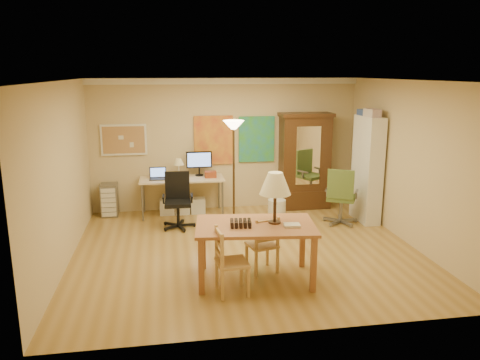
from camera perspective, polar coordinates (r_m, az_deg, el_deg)
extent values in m
plane|color=olive|center=(7.69, 0.76, -8.53)|extent=(5.50, 5.50, 0.00)
cube|color=white|center=(9.58, -1.80, 11.96)|extent=(5.50, 0.08, 0.12)
cube|color=tan|center=(9.63, -13.98, 4.78)|extent=(0.90, 0.04, 0.62)
cube|color=gold|center=(9.65, -3.23, 4.87)|extent=(0.80, 0.04, 1.00)
cube|color=teal|center=(9.79, 2.04, 4.99)|extent=(0.75, 0.04, 0.95)
cube|color=brown|center=(6.40, 1.89, -5.61)|extent=(1.71, 1.14, 0.04)
cube|color=brown|center=(6.14, -4.74, -10.48)|extent=(0.08, 0.08, 0.76)
cube|color=brown|center=(6.26, 8.95, -10.13)|extent=(0.08, 0.08, 0.76)
cube|color=brown|center=(6.90, -4.53, -7.76)|extent=(0.08, 0.08, 0.76)
cube|color=brown|center=(7.01, 7.61, -7.51)|extent=(0.08, 0.08, 0.76)
cylinder|color=black|center=(6.46, 4.24, -5.13)|extent=(0.17, 0.17, 0.02)
cylinder|color=black|center=(6.40, 4.27, -3.40)|extent=(0.04, 0.04, 0.43)
cone|color=#F6EDC1|center=(6.31, 4.32, -0.41)|extent=(0.43, 0.43, 0.30)
cube|color=silver|center=(6.34, 6.35, -5.50)|extent=(0.23, 0.18, 0.03)
cube|color=black|center=(6.29, 0.09, -5.30)|extent=(0.33, 0.27, 0.09)
cube|color=tan|center=(6.79, 2.70, -7.91)|extent=(0.47, 0.46, 0.04)
cube|color=tan|center=(7.07, 3.34, -8.86)|extent=(0.04, 0.04, 0.38)
cube|color=tan|center=(6.93, 0.82, -9.30)|extent=(0.04, 0.04, 0.38)
cube|color=tan|center=(6.81, 4.59, -9.78)|extent=(0.04, 0.04, 0.38)
cube|color=tan|center=(6.67, 1.98, -10.26)|extent=(0.04, 0.04, 0.38)
cube|color=tan|center=(6.65, 4.65, -6.35)|extent=(0.04, 0.04, 0.45)
cube|color=tan|center=(6.51, 2.01, -6.77)|extent=(0.04, 0.04, 0.45)
cube|color=tan|center=(6.56, 3.35, -6.20)|extent=(0.33, 0.11, 0.04)
cube|color=tan|center=(6.14, -0.97, -10.05)|extent=(0.43, 0.45, 0.04)
cube|color=tan|center=(6.11, 1.02, -12.43)|extent=(0.04, 0.04, 0.40)
cube|color=tan|center=(6.42, 0.15, -11.10)|extent=(0.04, 0.04, 0.40)
cube|color=tan|center=(6.04, -2.15, -12.77)|extent=(0.04, 0.04, 0.40)
cube|color=tan|center=(6.35, -2.86, -11.40)|extent=(0.04, 0.04, 0.40)
cube|color=tan|center=(5.85, -2.19, -8.76)|extent=(0.04, 0.04, 0.47)
cube|color=tan|center=(6.18, -2.91, -7.56)|extent=(0.04, 0.04, 0.47)
cube|color=tan|center=(6.00, -2.56, -7.73)|extent=(0.06, 0.36, 0.05)
cylinder|color=#422F1A|center=(8.53, -0.75, -6.17)|extent=(0.30, 0.30, 0.03)
cylinder|color=#422F1A|center=(8.26, -0.77, 0.06)|extent=(0.04, 0.04, 1.89)
cone|color=#FFE0A5|center=(8.10, -0.79, 6.73)|extent=(0.37, 0.37, 0.15)
cube|color=beige|center=(9.40, -7.11, 0.16)|extent=(1.66, 0.73, 0.03)
cylinder|color=slate|center=(9.19, -11.82, -2.75)|extent=(0.04, 0.04, 0.73)
cylinder|color=slate|center=(9.25, -2.14, -2.38)|extent=(0.04, 0.04, 0.73)
cylinder|color=slate|center=(9.79, -11.67, -1.76)|extent=(0.04, 0.04, 0.73)
cylinder|color=slate|center=(9.84, -2.59, -1.42)|extent=(0.04, 0.04, 0.73)
cube|color=black|center=(9.34, -9.96, 0.12)|extent=(0.33, 0.23, 0.02)
cube|color=black|center=(9.47, -9.98, 1.00)|extent=(0.33, 0.06, 0.22)
cube|color=black|center=(9.50, -5.01, 2.49)|extent=(0.52, 0.04, 0.33)
cone|color=#F6EDC1|center=(9.43, -7.50, 2.22)|extent=(0.21, 0.21, 0.12)
cube|color=silver|center=(9.24, -8.03, 0.02)|extent=(0.26, 0.33, 0.01)
cube|color=maroon|center=(9.36, -3.62, 0.68)|extent=(0.23, 0.17, 0.12)
cube|color=white|center=(9.59, -8.88, -3.26)|extent=(0.29, 0.25, 0.31)
cube|color=white|center=(9.59, -7.02, -3.19)|extent=(0.29, 0.25, 0.31)
cube|color=silver|center=(9.61, -5.16, -3.11)|extent=(0.29, 0.25, 0.31)
cylinder|color=black|center=(8.72, -7.55, -4.26)|extent=(0.06, 0.06, 0.39)
cube|color=black|center=(8.66, -7.59, -2.83)|extent=(0.49, 0.47, 0.07)
cube|color=black|center=(8.79, -7.65, -0.59)|extent=(0.45, 0.06, 0.51)
cube|color=black|center=(8.63, -9.32, -1.99)|extent=(0.05, 0.30, 0.03)
cube|color=black|center=(8.62, -5.92, -1.89)|extent=(0.05, 0.30, 0.03)
cylinder|color=slate|center=(9.10, 12.18, -3.60)|extent=(0.06, 0.06, 0.42)
cube|color=#43612B|center=(9.04, 12.26, -2.14)|extent=(0.67, 0.66, 0.07)
cube|color=#43612B|center=(8.74, 12.17, -0.53)|extent=(0.45, 0.27, 0.54)
cube|color=slate|center=(8.98, 14.02, -1.37)|extent=(0.19, 0.30, 0.03)
cube|color=slate|center=(9.04, 10.59, -1.10)|extent=(0.19, 0.30, 0.03)
cube|color=slate|center=(9.72, -15.61, -2.33)|extent=(0.32, 0.37, 0.65)
cube|color=silver|center=(9.54, -15.73, -2.64)|extent=(0.28, 0.02, 0.56)
cube|color=#33180E|center=(9.89, 7.88, 2.13)|extent=(1.01, 0.46, 1.94)
cube|color=#33180E|center=(10.06, 7.74, -2.15)|extent=(1.05, 0.50, 0.39)
cube|color=white|center=(9.63, 8.32, 2.94)|extent=(0.51, 0.01, 1.20)
cube|color=#33180E|center=(9.75, 8.06, 7.88)|extent=(1.09, 0.52, 0.07)
cube|color=white|center=(9.24, 15.24, 1.26)|extent=(0.30, 0.81, 2.02)
cube|color=#993333|center=(9.20, 15.20, -2.14)|extent=(0.18, 0.40, 0.24)
cube|color=#334C99|center=(9.29, 14.75, 5.53)|extent=(0.18, 0.28, 0.20)
cylinder|color=silver|center=(9.06, 4.50, -3.73)|extent=(0.34, 0.34, 0.43)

